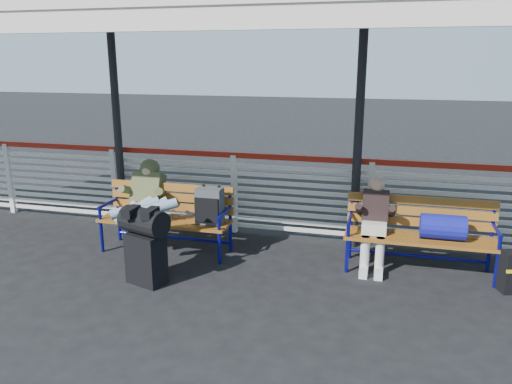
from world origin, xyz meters
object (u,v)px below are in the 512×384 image
(bench_right, at_px, (429,228))
(traveler_man, at_px, (144,205))
(luggage_stack, at_px, (145,243))
(bench_left, at_px, (181,210))
(companion_person, at_px, (374,222))

(bench_right, distance_m, traveler_man, 3.59)
(traveler_man, bearing_deg, luggage_stack, -63.30)
(bench_left, height_order, bench_right, bench_left)
(luggage_stack, distance_m, traveler_man, 0.80)
(traveler_man, height_order, companion_person, traveler_man)
(luggage_stack, height_order, bench_right, luggage_stack)
(luggage_stack, relative_size, companion_person, 0.80)
(luggage_stack, relative_size, bench_left, 0.51)
(bench_left, height_order, traveler_man, traveler_man)
(luggage_stack, height_order, companion_person, companion_person)
(bench_right, height_order, traveler_man, traveler_man)
(luggage_stack, distance_m, bench_left, 1.03)
(luggage_stack, xyz_separation_m, bench_left, (0.02, 1.03, 0.10))
(luggage_stack, bearing_deg, bench_left, 107.27)
(companion_person, bearing_deg, luggage_stack, -155.60)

